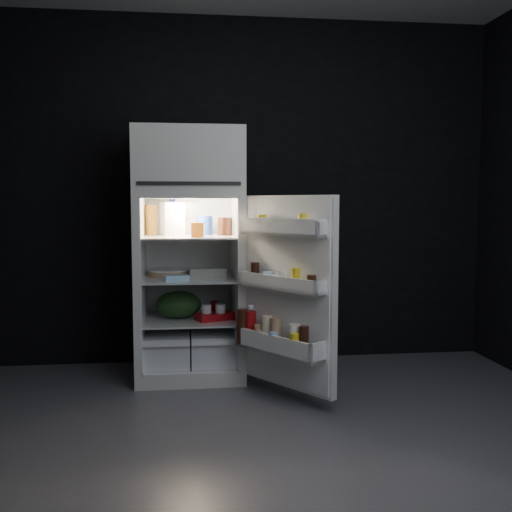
{
  "coord_description": "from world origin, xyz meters",
  "views": [
    {
      "loc": [
        -0.45,
        -3.04,
        1.27
      ],
      "look_at": [
        0.05,
        1.0,
        0.9
      ],
      "focal_mm": 42.0,
      "sensor_mm": 36.0,
      "label": 1
    }
  ],
  "objects": [
    {
      "name": "flat_package",
      "position": [
        -0.5,
        1.08,
        0.75
      ],
      "size": [
        0.18,
        0.12,
        0.04
      ],
      "primitive_type": "cube",
      "rotation": [
        0.0,
        0.0,
        0.24
      ],
      "color": "#92C1E1",
      "rests_on": "refrigerator"
    },
    {
      "name": "amber_bottle",
      "position": [
        -0.68,
        1.41,
        1.14
      ],
      "size": [
        0.11,
        0.11,
        0.22
      ],
      "primitive_type": "cylinder",
      "rotation": [
        0.0,
        0.0,
        -0.31
      ],
      "color": "orange",
      "rests_on": "refrigerator"
    },
    {
      "name": "yogurt_tray",
      "position": [
        -0.23,
        1.19,
        0.45
      ],
      "size": [
        0.3,
        0.23,
        0.05
      ],
      "primitive_type": "cube",
      "rotation": [
        0.0,
        0.0,
        0.4
      ],
      "color": "#A20D11",
      "rests_on": "refrigerator"
    },
    {
      "name": "wall_back",
      "position": [
        0.0,
        1.7,
        1.35
      ],
      "size": [
        4.0,
        0.0,
        2.7
      ],
      "primitive_type": "cube",
      "color": "black",
      "rests_on": "ground"
    },
    {
      "name": "produce_bag",
      "position": [
        -0.48,
        1.3,
        0.52
      ],
      "size": [
        0.39,
        0.35,
        0.2
      ],
      "primitive_type": "ellipsoid",
      "rotation": [
        0.0,
        0.0,
        -0.26
      ],
      "color": "#193815",
      "rests_on": "refrigerator"
    },
    {
      "name": "mayo_jar",
      "position": [
        -0.29,
        1.37,
        1.1
      ],
      "size": [
        0.15,
        0.15,
        0.14
      ],
      "primitive_type": "cylinder",
      "rotation": [
        0.0,
        0.0,
        -0.35
      ],
      "color": "#1D3F9D",
      "rests_on": "refrigerator"
    },
    {
      "name": "wrapped_pkg",
      "position": [
        -0.19,
        1.44,
        0.75
      ],
      "size": [
        0.13,
        0.11,
        0.05
      ],
      "primitive_type": "cube",
      "rotation": [
        0.0,
        0.0,
        0.05
      ],
      "color": "beige",
      "rests_on": "refrigerator"
    },
    {
      "name": "small_can_silver",
      "position": [
        -0.18,
        1.46,
        0.47
      ],
      "size": [
        0.08,
        0.08,
        0.09
      ],
      "primitive_type": "cylinder",
      "rotation": [
        0.0,
        0.0,
        0.31
      ],
      "color": "silver",
      "rests_on": "refrigerator"
    },
    {
      "name": "small_carton",
      "position": [
        -0.35,
        1.13,
        1.08
      ],
      "size": [
        0.09,
        0.07,
        0.1
      ],
      "primitive_type": "cube",
      "rotation": [
        0.0,
        0.0,
        -0.11
      ],
      "color": "orange",
      "rests_on": "refrigerator"
    },
    {
      "name": "jam_jar",
      "position": [
        -0.14,
        1.3,
        1.09
      ],
      "size": [
        0.12,
        0.12,
        0.13
      ],
      "primitive_type": "cylinder",
      "rotation": [
        0.0,
        0.0,
        0.16
      ],
      "color": "black",
      "rests_on": "refrigerator"
    },
    {
      "name": "refrigerator",
      "position": [
        -0.4,
        1.32,
        0.96
      ],
      "size": [
        0.76,
        0.71,
        1.78
      ],
      "color": "white",
      "rests_on": "ground"
    },
    {
      "name": "egg_carton",
      "position": [
        -0.27,
        1.22,
        0.76
      ],
      "size": [
        0.26,
        0.11,
        0.07
      ],
      "primitive_type": "cube",
      "rotation": [
        0.0,
        0.0,
        0.03
      ],
      "color": "gray",
      "rests_on": "refrigerator"
    },
    {
      "name": "fridge_door",
      "position": [
        0.19,
        0.64,
        0.68
      ],
      "size": [
        0.57,
        0.7,
        1.22
      ],
      "color": "white",
      "rests_on": "ground"
    },
    {
      "name": "floor",
      "position": [
        0.0,
        0.0,
        0.0
      ],
      "size": [
        4.0,
        3.4,
        0.0
      ],
      "primitive_type": "cube",
      "color": "#54545A",
      "rests_on": "ground"
    },
    {
      "name": "pie",
      "position": [
        -0.55,
        1.37,
        0.75
      ],
      "size": [
        0.34,
        0.34,
        0.04
      ],
      "primitive_type": "cylinder",
      "rotation": [
        0.0,
        0.0,
        -0.09
      ],
      "color": "tan",
      "rests_on": "refrigerator"
    },
    {
      "name": "small_can_red",
      "position": [
        -0.21,
        1.47,
        0.47
      ],
      "size": [
        0.07,
        0.07,
        0.09
      ],
      "primitive_type": "cylinder",
      "rotation": [
        0.0,
        0.0,
        0.11
      ],
      "color": "#A20D11",
      "rests_on": "refrigerator"
    },
    {
      "name": "wall_front",
      "position": [
        0.0,
        -1.7,
        1.35
      ],
      "size": [
        4.0,
        0.0,
        2.7
      ],
      "primitive_type": "cube",
      "color": "black",
      "rests_on": "ground"
    },
    {
      "name": "milk_jug",
      "position": [
        -0.52,
        1.35,
        1.15
      ],
      "size": [
        0.18,
        0.18,
        0.24
      ],
      "primitive_type": "cube",
      "rotation": [
        0.0,
        0.0,
        0.3
      ],
      "color": "white",
      "rests_on": "refrigerator"
    }
  ]
}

